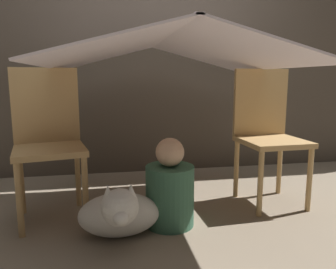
# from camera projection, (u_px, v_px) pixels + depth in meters

# --- Properties ---
(ground_plane) EXTENTS (8.80, 8.80, 0.00)m
(ground_plane) POSITION_uv_depth(u_px,v_px,m) (173.00, 221.00, 2.09)
(ground_plane) COLOR gray
(wall_back) EXTENTS (7.00, 0.05, 2.50)m
(wall_back) POSITION_uv_depth(u_px,v_px,m) (148.00, 40.00, 3.04)
(wall_back) COLOR #4C4238
(wall_back) RESTS_ON ground_plane
(chair_left) EXTENTS (0.50, 0.50, 0.97)m
(chair_left) POSITION_uv_depth(u_px,v_px,m) (48.00, 136.00, 2.10)
(chair_left) COLOR tan
(chair_left) RESTS_ON ground_plane
(chair_right) EXTENTS (0.44, 0.44, 0.97)m
(chair_right) POSITION_uv_depth(u_px,v_px,m) (267.00, 130.00, 2.38)
(chair_right) COLOR tan
(chair_right) RESTS_ON ground_plane
(sheet_canopy) EXTENTS (1.51, 1.47, 0.21)m
(sheet_canopy) POSITION_uv_depth(u_px,v_px,m) (168.00, 51.00, 2.07)
(sheet_canopy) COLOR silver
(person_front) EXTENTS (0.30, 0.30, 0.55)m
(person_front) POSITION_uv_depth(u_px,v_px,m) (170.00, 190.00, 2.01)
(person_front) COLOR #38664C
(person_front) RESTS_ON ground_plane
(dog) EXTENTS (0.47, 0.44, 0.36)m
(dog) POSITION_uv_depth(u_px,v_px,m) (119.00, 213.00, 1.83)
(dog) COLOR silver
(dog) RESTS_ON ground_plane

